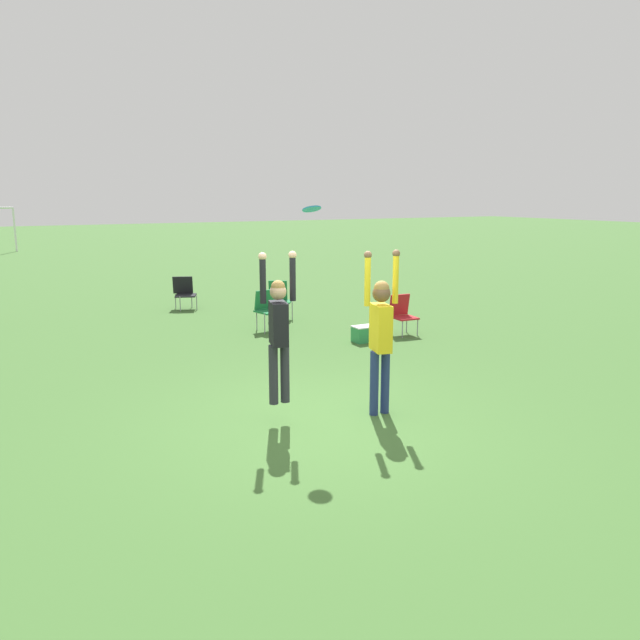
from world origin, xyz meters
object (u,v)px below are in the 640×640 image
object	(u,v)px
frisbee	(312,209)
camping_chair_1	(280,297)
person_jumping	(279,325)
camping_chair_0	(402,312)
cooler_box	(365,334)
person_defending	(381,328)
camping_chair_2	(268,307)
camping_chair_3	(184,291)

from	to	relation	value
frisbee	camping_chair_1	distance (m)	7.25
person_jumping	camping_chair_0	xyz separation A→B (m)	(4.56, 3.63, -0.83)
person_jumping	cooler_box	size ratio (longest dim) A/B	3.78
person_defending	camping_chair_2	distance (m)	5.81
camping_chair_0	camping_chair_3	xyz separation A→B (m)	(-3.27, 5.23, -0.01)
camping_chair_1	camping_chair_3	distance (m)	2.92
person_defending	cooler_box	xyz separation A→B (m)	(2.14, 3.74, -1.04)
frisbee	camping_chair_3	bearing A→B (deg)	84.84
camping_chair_0	camping_chair_1	bearing A→B (deg)	-56.84
camping_chair_1	cooler_box	size ratio (longest dim) A/B	1.76
camping_chair_3	camping_chair_0	bearing A→B (deg)	144.19
frisbee	camping_chair_2	size ratio (longest dim) A/B	0.28
person_defending	camping_chair_0	bearing A→B (deg)	154.99
person_jumping	cooler_box	world-z (taller)	person_jumping
person_defending	camping_chair_3	size ratio (longest dim) A/B	2.65
camping_chair_1	cooler_box	world-z (taller)	camping_chair_1
camping_chair_1	person_defending	bearing A→B (deg)	108.95
frisbee	camping_chair_0	bearing A→B (deg)	41.54
camping_chair_1	cooler_box	xyz separation A→B (m)	(0.53, -3.06, -0.37)
person_jumping	frisbee	bearing A→B (deg)	-72.67
person_defending	camping_chair_2	xyz separation A→B (m)	(0.82, 5.71, -0.68)
person_defending	cooler_box	bearing A→B (deg)	164.19
frisbee	camping_chair_0	distance (m)	5.90
frisbee	camping_chair_3	distance (m)	9.16
frisbee	camping_chair_0	xyz separation A→B (m)	(4.06, 3.60, -2.30)
camping_chair_1	camping_chair_3	world-z (taller)	camping_chair_1
camping_chair_1	camping_chair_2	size ratio (longest dim) A/B	1.04
camping_chair_0	person_jumping	bearing A→B (deg)	42.27
camping_chair_1	camping_chair_3	bearing A→B (deg)	-22.77
person_defending	camping_chair_3	xyz separation A→B (m)	(-0.06, 9.20, -0.73)
frisbee	person_jumping	bearing A→B (deg)	-176.65
camping_chair_0	camping_chair_3	distance (m)	6.17
cooler_box	frisbee	bearing A→B (deg)	-131.58
camping_chair_1	frisbee	bearing A→B (deg)	101.33
person_defending	camping_chair_0	xyz separation A→B (m)	(3.21, 3.97, -0.72)
camping_chair_2	camping_chair_3	bearing A→B (deg)	-87.58
person_defending	frisbee	size ratio (longest dim) A/B	9.10
camping_chair_3	person_jumping	bearing A→B (deg)	103.86
person_jumping	camping_chair_0	world-z (taller)	person_jumping
person_jumping	camping_chair_3	world-z (taller)	person_jumping
camping_chair_1	camping_chair_2	world-z (taller)	camping_chair_1
camping_chair_3	cooler_box	distance (m)	5.89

